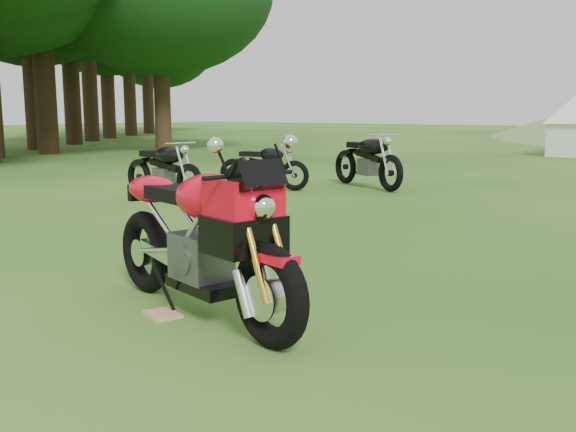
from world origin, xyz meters
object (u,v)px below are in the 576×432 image
Objects in this scene: sport_motorcycle at (199,226)px; vintage_moto_d at (367,159)px; vintage_moto_a at (163,168)px; vintage_moto_b at (263,165)px; plywood_board at (162,314)px.

sport_motorcycle is 7.88m from vintage_moto_d.
vintage_moto_a is at bearing 153.60° from sport_motorcycle.
vintage_moto_b is 0.82× the size of vintage_moto_d.
vintage_moto_d is at bearing 66.44° from vintage_moto_a.
vintage_moto_d is (-3.05, 7.26, -0.10)m from sport_motorcycle.
sport_motorcycle is 1.26× the size of vintage_moto_b.
sport_motorcycle is at bearing -33.88° from vintage_moto_a.
sport_motorcycle is 1.03× the size of vintage_moto_d.
vintage_moto_b is at bearing 81.32° from vintage_moto_a.
sport_motorcycle reaches higher than vintage_moto_d.
vintage_moto_a reaches higher than plywood_board.
sport_motorcycle is 1.12× the size of vintage_moto_a.
sport_motorcycle reaches higher than plywood_board.
vintage_moto_a is 0.92× the size of vintage_moto_d.
plywood_board is 0.13× the size of vintage_moto_d.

